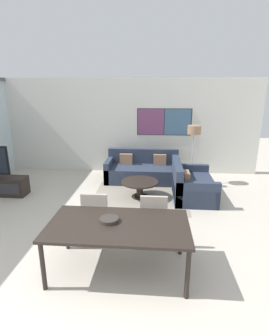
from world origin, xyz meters
TOP-DOWN VIEW (x-y plane):
  - ground_plane at (0.00, 0.00)m, footprint 24.00×24.00m
  - wall_back at (0.04, 5.65)m, footprint 8.08×0.09m
  - area_rug at (0.66, 3.58)m, footprint 2.22×1.92m
  - sofa_main at (0.66, 4.83)m, footprint 2.02×0.94m
  - sofa_side at (1.84, 3.74)m, footprint 0.94×1.51m
  - coffee_table at (0.66, 3.58)m, footprint 0.87×0.87m
  - dining_table at (0.53, 0.94)m, footprint 1.92×1.03m
  - dining_chair_left at (0.05, 1.66)m, footprint 0.46×0.46m
  - dining_chair_centre at (1.00, 1.65)m, footprint 0.46×0.46m
  - fruit_bowl at (0.39, 0.99)m, footprint 0.27×0.27m
  - floor_lamp at (2.00, 4.66)m, footprint 0.35×0.35m

SIDE VIEW (x-z plane):
  - ground_plane at x=0.00m, z-range 0.00..0.00m
  - area_rug at x=0.66m, z-range 0.00..0.01m
  - sofa_side at x=1.84m, z-range -0.15..0.69m
  - sofa_main at x=0.66m, z-range -0.14..0.69m
  - coffee_table at x=0.66m, z-range 0.10..0.51m
  - dining_chair_left at x=0.05m, z-range 0.05..0.95m
  - dining_chair_centre at x=1.00m, z-range 0.05..0.95m
  - dining_table at x=0.53m, z-range 0.30..1.03m
  - fruit_bowl at x=0.39m, z-range 0.73..0.79m
  - floor_lamp at x=2.00m, z-range 0.56..2.14m
  - wall_back at x=0.04m, z-range 0.00..2.80m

